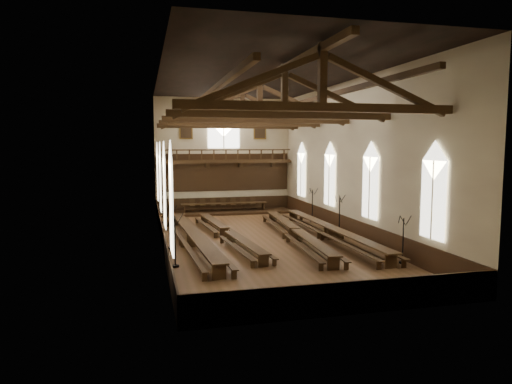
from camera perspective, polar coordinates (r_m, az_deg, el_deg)
ground at (r=28.64m, az=0.45°, el=-5.98°), size 26.00×26.00×0.00m
room_walls at (r=28.02m, az=0.46°, el=7.06°), size 26.00×26.00×26.00m
wainscot_band at (r=28.52m, az=0.45°, el=-4.80°), size 12.00×26.00×1.20m
side_windows at (r=28.10m, az=0.46°, el=1.51°), size 11.85×19.80×4.50m
end_window at (r=40.66m, az=-4.06°, el=7.79°), size 2.80×0.12×3.80m
minstrels_gallery at (r=40.46m, az=-3.97°, el=3.10°), size 11.80×1.24×3.70m
portraits at (r=40.66m, az=-4.06°, el=7.62°), size 7.75×0.09×1.45m
roof_trusses at (r=28.11m, az=0.47°, el=10.64°), size 11.70×25.70×2.80m
refectory_row_a at (r=27.10m, az=-7.89°, el=-5.46°), size 2.03×14.96×0.80m
refectory_row_b at (r=28.49m, az=-3.65°, el=-5.03°), size 1.95×13.86×0.68m
refectory_row_c at (r=28.49m, az=5.05°, el=-4.93°), size 2.01×14.54×0.76m
refectory_row_d at (r=29.13m, az=9.30°, el=-4.66°), size 1.73×14.98×0.81m
dais at (r=39.56m, az=-3.94°, el=-2.51°), size 11.40×2.88×0.19m
high_table at (r=39.46m, az=-3.95°, el=-1.52°), size 7.48×0.91×0.70m
high_chairs at (r=40.19m, az=-4.13°, el=-1.43°), size 5.88×0.49×1.04m
candelabrum_left_near at (r=22.57m, az=-10.08°, el=-7.25°), size 0.80×0.75×2.65m
candelabrum_left_mid at (r=26.50m, az=-10.66°, el=-5.38°), size 0.76×0.71×2.51m
candelabrum_left_far at (r=35.09m, az=-11.46°, el=-2.57°), size 0.71×0.79×2.59m
candelabrum_right_near at (r=24.08m, az=17.87°, el=-6.78°), size 0.69×0.74×2.42m
candelabrum_right_mid at (r=30.69m, az=10.38°, el=-3.75°), size 0.78×0.77×2.62m
candelabrum_right_far at (r=35.26m, az=7.04°, el=-2.45°), size 0.75×0.79×2.60m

